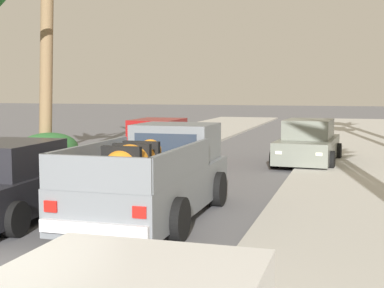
{
  "coord_description": "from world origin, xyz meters",
  "views": [
    {
      "loc": [
        3.89,
        -5.1,
        2.59
      ],
      "look_at": [
        0.04,
        8.05,
        1.2
      ],
      "focal_mm": 51.32,
      "sensor_mm": 36.0,
      "label": 1
    }
  ],
  "objects_px": {
    "pickup_truck": "(154,177)",
    "car_right_near": "(159,143)",
    "car_left_mid": "(308,144)",
    "car_left_far": "(11,183)",
    "hedge_bush": "(47,149)"
  },
  "relations": [
    {
      "from": "car_right_near",
      "to": "car_left_mid",
      "type": "height_order",
      "value": "same"
    },
    {
      "from": "car_right_near",
      "to": "car_left_mid",
      "type": "distance_m",
      "value": 5.16
    },
    {
      "from": "car_left_far",
      "to": "car_left_mid",
      "type": "bearing_deg",
      "value": 62.16
    },
    {
      "from": "car_left_mid",
      "to": "car_left_far",
      "type": "height_order",
      "value": "same"
    },
    {
      "from": "car_left_mid",
      "to": "car_left_far",
      "type": "xyz_separation_m",
      "value": [
        -5.11,
        -9.67,
        0.0
      ]
    },
    {
      "from": "pickup_truck",
      "to": "car_left_far",
      "type": "xyz_separation_m",
      "value": [
        -2.75,
        -0.86,
        -0.1
      ]
    },
    {
      "from": "pickup_truck",
      "to": "car_right_near",
      "type": "distance_m",
      "value": 8.15
    },
    {
      "from": "pickup_truck",
      "to": "car_left_mid",
      "type": "bearing_deg",
      "value": 74.99
    },
    {
      "from": "pickup_truck",
      "to": "car_right_near",
      "type": "bearing_deg",
      "value": 109.2
    },
    {
      "from": "hedge_bush",
      "to": "car_left_far",
      "type": "bearing_deg",
      "value": -64.22
    },
    {
      "from": "car_left_mid",
      "to": "hedge_bush",
      "type": "relative_size",
      "value": 1.55
    },
    {
      "from": "car_left_far",
      "to": "car_right_near",
      "type": "bearing_deg",
      "value": 89.55
    },
    {
      "from": "car_left_far",
      "to": "pickup_truck",
      "type": "bearing_deg",
      "value": 17.45
    },
    {
      "from": "car_left_mid",
      "to": "car_left_far",
      "type": "distance_m",
      "value": 10.93
    },
    {
      "from": "hedge_bush",
      "to": "car_right_near",
      "type": "bearing_deg",
      "value": 25.08
    }
  ]
}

